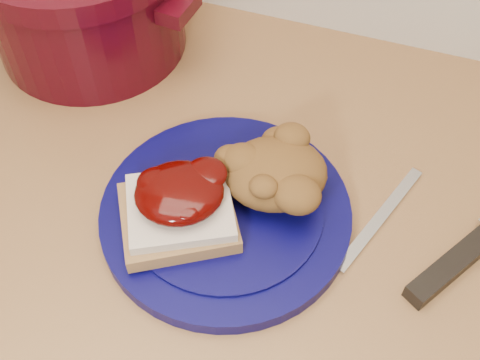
% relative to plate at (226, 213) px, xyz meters
% --- Properties ---
extents(base_cabinet, '(4.00, 0.60, 0.86)m').
position_rel_plate_xyz_m(base_cabinet, '(-0.01, 0.06, -0.48)').
color(base_cabinet, beige).
rests_on(base_cabinet, floor).
extents(plate, '(0.37, 0.37, 0.02)m').
position_rel_plate_xyz_m(plate, '(0.00, 0.00, 0.00)').
color(plate, '#06043D').
rests_on(plate, wood_countertop).
extents(sandwich, '(0.15, 0.15, 0.06)m').
position_rel_plate_xyz_m(sandwich, '(-0.04, -0.03, 0.04)').
color(sandwich, olive).
rests_on(sandwich, plate).
extents(stuffing_mound, '(0.14, 0.14, 0.06)m').
position_rel_plate_xyz_m(stuffing_mound, '(0.04, 0.04, 0.04)').
color(stuffing_mound, brown).
rests_on(stuffing_mound, plate).
extents(butter_knife, '(0.07, 0.17, 0.00)m').
position_rel_plate_xyz_m(butter_knife, '(0.16, 0.06, -0.01)').
color(butter_knife, silver).
rests_on(butter_knife, wood_countertop).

